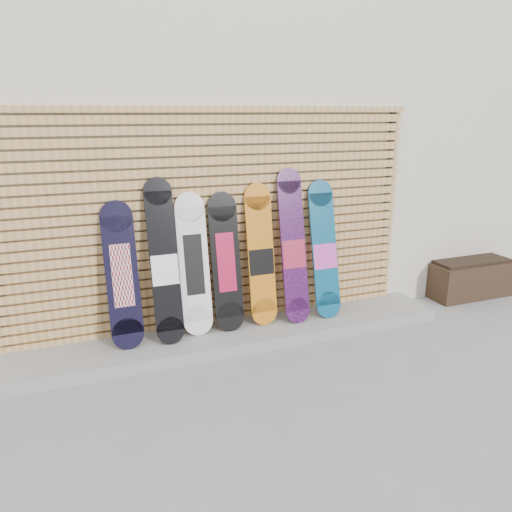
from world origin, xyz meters
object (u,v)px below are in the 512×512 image
(snowboard_2, at_px, (194,265))
(snowboard_6, at_px, (324,250))
(planter_box, at_px, (469,278))
(snowboard_4, at_px, (261,256))
(snowboard_0, at_px, (122,275))
(snowboard_5, at_px, (293,247))
(snowboard_3, at_px, (226,262))
(snowboard_1, at_px, (164,263))

(snowboard_2, bearing_deg, snowboard_6, -1.80)
(planter_box, distance_m, snowboard_4, 2.89)
(snowboard_0, bearing_deg, snowboard_2, 2.59)
(planter_box, bearing_deg, snowboard_6, -177.90)
(planter_box, height_order, snowboard_0, snowboard_0)
(planter_box, relative_size, snowboard_6, 0.73)
(planter_box, relative_size, snowboard_2, 0.76)
(snowboard_0, height_order, snowboard_5, snowboard_5)
(planter_box, xyz_separation_m, snowboard_4, (-2.83, -0.04, 0.60))
(snowboard_2, relative_size, snowboard_4, 0.96)
(snowboard_0, relative_size, snowboard_3, 0.98)
(snowboard_1, relative_size, snowboard_6, 1.07)
(snowboard_0, height_order, snowboard_2, snowboard_2)
(snowboard_3, height_order, snowboard_5, snowboard_5)
(snowboard_0, relative_size, snowboard_2, 0.97)
(snowboard_1, xyz_separation_m, snowboard_4, (1.00, 0.05, -0.05))
(planter_box, xyz_separation_m, snowboard_1, (-3.83, -0.09, 0.65))
(snowboard_1, relative_size, snowboard_3, 1.12)
(snowboard_1, bearing_deg, planter_box, 1.29)
(snowboard_3, relative_size, snowboard_6, 0.96)
(snowboard_2, bearing_deg, snowboard_0, -177.41)
(planter_box, bearing_deg, snowboard_4, -179.25)
(snowboard_3, xyz_separation_m, snowboard_4, (0.38, 0.01, 0.02))
(snowboard_3, distance_m, snowboard_4, 0.38)
(planter_box, xyz_separation_m, snowboard_3, (-3.21, -0.04, 0.57))
(snowboard_3, height_order, snowboard_4, snowboard_4)
(snowboard_3, bearing_deg, snowboard_1, -176.18)
(snowboard_6, bearing_deg, planter_box, 2.10)
(snowboard_1, relative_size, snowboard_4, 1.07)
(snowboard_2, height_order, snowboard_5, snowboard_5)
(snowboard_4, bearing_deg, snowboard_2, 179.75)
(snowboard_3, xyz_separation_m, snowboard_6, (1.08, -0.03, 0.02))
(snowboard_4, relative_size, snowboard_5, 0.91)
(snowboard_2, distance_m, snowboard_4, 0.70)
(snowboard_0, relative_size, snowboard_1, 0.88)
(snowboard_0, xyz_separation_m, snowboard_5, (1.73, -0.01, 0.10))
(snowboard_0, distance_m, snowboard_2, 0.69)
(snowboard_4, height_order, snowboard_5, snowboard_5)
(snowboard_0, xyz_separation_m, snowboard_2, (0.68, 0.03, 0.02))
(snowboard_6, bearing_deg, snowboard_0, 179.64)
(planter_box, distance_m, snowboard_6, 2.21)
(snowboard_1, xyz_separation_m, snowboard_5, (1.34, 0.01, 0.02))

